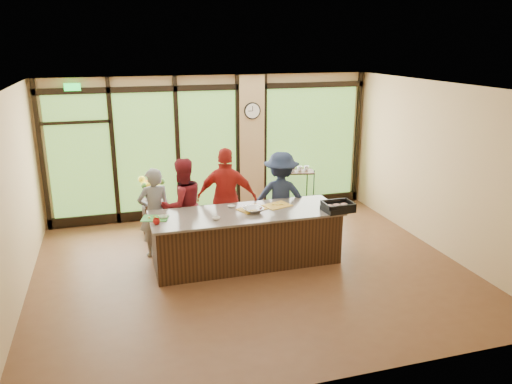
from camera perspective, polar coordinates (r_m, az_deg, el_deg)
floor at (r=8.45m, az=-0.56°, el=-8.85°), size 7.00×7.00×0.00m
ceiling at (r=7.64m, az=-0.62°, el=11.86°), size 7.00×7.00×0.00m
back_wall at (r=10.75m, az=-4.98°, el=5.18°), size 7.00×0.00×7.00m
left_wall at (r=7.77m, az=-26.26°, el=-1.12°), size 0.00×6.00×6.00m
right_wall at (r=9.46m, az=20.28°, el=2.57°), size 0.00×6.00×6.00m
window_wall at (r=10.76m, az=-4.07°, el=4.65°), size 6.90×0.12×3.00m
island_base at (r=8.54m, az=-1.12°, el=-5.35°), size 3.10×1.00×0.88m
countertop at (r=8.37m, az=-1.14°, el=-2.43°), size 3.20×1.10×0.04m
wall_clock at (r=10.70m, az=-0.42°, el=9.26°), size 0.36×0.04×0.36m
cook_left at (r=8.88m, az=-11.51°, el=-2.31°), size 0.64×0.47×1.60m
cook_midleft at (r=8.98m, az=-8.40°, el=-1.53°), size 1.00×0.88×1.72m
cook_midright at (r=9.04m, az=-3.34°, el=-0.77°), size 1.18×0.82×1.87m
cook_right at (r=9.31m, az=2.88°, el=-0.65°), size 1.28×1.03×1.74m
roasting_pan at (r=8.52m, az=9.35°, el=-1.88°), size 0.51×0.41×0.09m
mixing_bowl at (r=8.34m, az=-0.30°, el=-2.07°), size 0.39×0.39×0.08m
cutting_board_left at (r=8.22m, az=-11.48°, el=-2.96°), size 0.48×0.41×0.01m
cutting_board_center at (r=8.49m, az=-0.49°, el=-1.95°), size 0.54×0.48×0.01m
cutting_board_right at (r=8.69m, az=2.43°, el=-1.54°), size 0.53×0.46×0.01m
prep_bowl_near at (r=8.20m, az=-10.53°, el=-2.84°), size 0.16×0.16×0.04m
prep_bowl_mid at (r=8.03m, az=-4.57°, el=-3.03°), size 0.13×0.13×0.04m
prep_bowl_far at (r=8.61m, az=-2.83°, el=-1.65°), size 0.15×0.15×0.03m
red_ramekin at (r=7.96m, az=-11.31°, el=-3.33°), size 0.13×0.13×0.09m
flower_stand at (r=9.97m, az=-11.63°, el=-2.85°), size 0.40×0.40×0.72m
flower_vase at (r=9.81m, az=-11.81°, el=-0.06°), size 0.35×0.35×0.29m
bar_cart at (r=11.04m, az=4.57°, el=0.83°), size 0.84×0.59×1.04m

